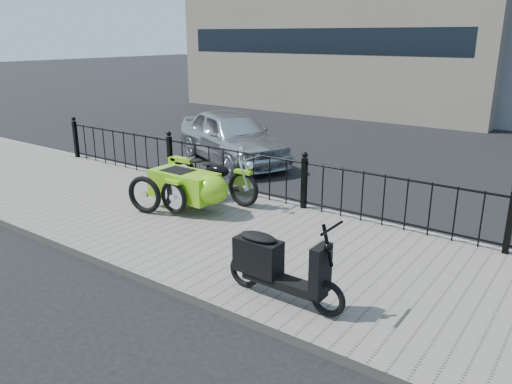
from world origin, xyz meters
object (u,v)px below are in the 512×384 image
Objects in this scene: spare_tire at (145,195)px; sedan_car at (232,136)px; motorcycle_sidecar at (197,184)px; scooter at (276,266)px.

sedan_car is (-1.42, 4.31, 0.22)m from spare_tire.
motorcycle_sidecar is 0.96m from spare_tire.
sedan_car reaches higher than spare_tire.
motorcycle_sidecar is at bearing 147.93° from scooter.
sedan_car is (-5.07, 5.48, 0.14)m from scooter.
scooter is 7.47m from sedan_car.
spare_tire is (-0.60, -0.74, -0.13)m from motorcycle_sidecar.
spare_tire is at bearing 162.20° from scooter.
sedan_car is at bearing 119.50° from motorcycle_sidecar.
motorcycle_sidecar is at bearing -125.77° from sedan_car.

